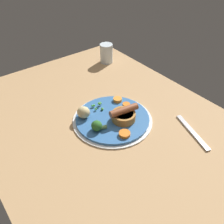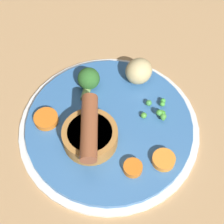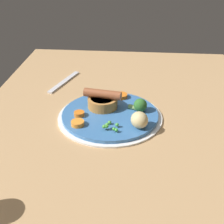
{
  "view_description": "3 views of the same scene",
  "coord_description": "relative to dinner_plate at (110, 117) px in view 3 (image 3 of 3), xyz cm",
  "views": [
    {
      "loc": [
        53.68,
        -39.13,
        61.35
      ],
      "look_at": [
        0.35,
        1.92,
        7.32
      ],
      "focal_mm": 40.0,
      "sensor_mm": 36.0,
      "label": 1
    },
    {
      "loc": [
        4.85,
        31.98,
        54.51
      ],
      "look_at": [
        -0.6,
        1.66,
        6.72
      ],
      "focal_mm": 60.0,
      "sensor_mm": 36.0,
      "label": 2
    },
    {
      "loc": [
        -72.94,
        -4.38,
        47.04
      ],
      "look_at": [
        -2.24,
        1.68,
        6.1
      ],
      "focal_mm": 50.0,
      "sensor_mm": 36.0,
      "label": 3
    }
  ],
  "objects": [
    {
      "name": "carrot_slice_2",
      "position": [
        9.98,
        -2.03,
        1.39
      ],
      "size": [
        4.7,
        4.7,
        1.11
      ],
      "primitive_type": "cylinder",
      "rotation": [
        0.0,
        0.0,
        0.28
      ],
      "color": "orange",
      "rests_on": "dinner_plate"
    },
    {
      "name": "carrot_slice_3",
      "position": [
        -6.31,
        7.66,
        1.42
      ],
      "size": [
        4.73,
        4.73,
        1.17
      ],
      "primitive_type": "cylinder",
      "rotation": [
        0.0,
        0.0,
        2.56
      ],
      "color": "orange",
      "rests_on": "dinner_plate"
    },
    {
      "name": "pea_pile",
      "position": [
        -7.45,
        -0.49,
        1.78
      ],
      "size": [
        4.54,
        3.88,
        1.79
      ],
      "color": "green",
      "rests_on": "dinner_plate"
    },
    {
      "name": "broccoli_floret_near",
      "position": [
        2.43,
        -7.98,
        2.58
      ],
      "size": [
        3.7,
        5.23,
        3.66
      ],
      "rotation": [
        0.0,
        0.0,
        4.33
      ],
      "color": "#2D6628",
      "rests_on": "dinner_plate"
    },
    {
      "name": "carrot_slice_0",
      "position": [
        -1.63,
        8.11,
        1.42
      ],
      "size": [
        3.64,
        3.64,
        1.17
      ],
      "primitive_type": "cylinder",
      "rotation": [
        0.0,
        0.0,
        5.91
      ],
      "color": "orange",
      "rests_on": "dinner_plate"
    },
    {
      "name": "dinner_plate",
      "position": [
        0.0,
        0.0,
        0.0
      ],
      "size": [
        28.49,
        28.49,
        1.4
      ],
      "color": "silver",
      "rests_on": "dining_table"
    },
    {
      "name": "fork",
      "position": [
        21.96,
        17.54,
        -0.27
      ],
      "size": [
        17.59,
        7.19,
        0.6
      ],
      "primitive_type": "cube",
      "rotation": [
        0.0,
        0.0,
        -0.32
      ],
      "color": "silver",
      "rests_on": "dining_table"
    },
    {
      "name": "dining_table",
      "position": [
        0.42,
        -2.41,
        -2.07
      ],
      "size": [
        110.0,
        80.0,
        3.0
      ],
      "primitive_type": "cube",
      "color": "tan",
      "rests_on": "ground"
    },
    {
      "name": "sausage_pudding",
      "position": [
        3.69,
        2.38,
        2.94
      ],
      "size": [
        8.31,
        10.71,
        5.32
      ],
      "rotation": [
        0.0,
        0.0,
        1.4
      ],
      "color": "#AD7538",
      "rests_on": "dinner_plate"
    },
    {
      "name": "potato_chunk_0",
      "position": [
        -5.95,
        -7.95,
        2.97
      ],
      "size": [
        6.21,
        6.11,
        4.28
      ],
      "primitive_type": "ellipsoid",
      "rotation": [
        0.0,
        0.0,
        3.74
      ],
      "color": "#CCB77F",
      "rests_on": "dinner_plate"
    }
  ]
}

